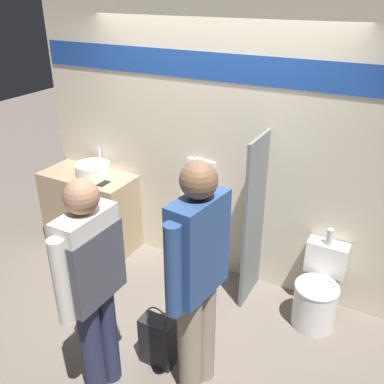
{
  "coord_description": "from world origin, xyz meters",
  "views": [
    {
      "loc": [
        1.66,
        -2.89,
        2.74
      ],
      "look_at": [
        0.0,
        0.17,
        1.05
      ],
      "focal_mm": 40.0,
      "sensor_mm": 36.0,
      "label": 1
    }
  ],
  "objects_px": {
    "urinal_near_counter": "(195,201)",
    "person_with_lanyard": "(198,275)",
    "cell_phone": "(103,183)",
    "shopping_bag": "(158,341)",
    "person_in_vest": "(92,278)",
    "toilet": "(317,293)",
    "sink_basin": "(93,169)"
  },
  "relations": [
    {
      "from": "person_in_vest",
      "to": "person_with_lanyard",
      "type": "bearing_deg",
      "value": -59.01
    },
    {
      "from": "toilet",
      "to": "person_in_vest",
      "type": "relative_size",
      "value": 0.49
    },
    {
      "from": "person_in_vest",
      "to": "urinal_near_counter",
      "type": "bearing_deg",
      "value": 3.76
    },
    {
      "from": "cell_phone",
      "to": "sink_basin",
      "type": "bearing_deg",
      "value": 149.95
    },
    {
      "from": "toilet",
      "to": "shopping_bag",
      "type": "distance_m",
      "value": 1.46
    },
    {
      "from": "urinal_near_counter",
      "to": "toilet",
      "type": "distance_m",
      "value": 1.42
    },
    {
      "from": "shopping_bag",
      "to": "person_with_lanyard",
      "type": "bearing_deg",
      "value": -3.52
    },
    {
      "from": "urinal_near_counter",
      "to": "person_with_lanyard",
      "type": "distance_m",
      "value": 1.45
    },
    {
      "from": "person_in_vest",
      "to": "cell_phone",
      "type": "bearing_deg",
      "value": 37.54
    },
    {
      "from": "cell_phone",
      "to": "shopping_bag",
      "type": "height_order",
      "value": "cell_phone"
    },
    {
      "from": "urinal_near_counter",
      "to": "person_in_vest",
      "type": "xyz_separation_m",
      "value": [
        0.08,
        -1.61,
        0.18
      ]
    },
    {
      "from": "sink_basin",
      "to": "cell_phone",
      "type": "relative_size",
      "value": 2.7
    },
    {
      "from": "person_in_vest",
      "to": "person_with_lanyard",
      "type": "distance_m",
      "value": 0.71
    },
    {
      "from": "person_in_vest",
      "to": "shopping_bag",
      "type": "height_order",
      "value": "person_in_vest"
    },
    {
      "from": "cell_phone",
      "to": "urinal_near_counter",
      "type": "bearing_deg",
      "value": 12.28
    },
    {
      "from": "cell_phone",
      "to": "person_with_lanyard",
      "type": "xyz_separation_m",
      "value": [
        1.66,
        -1.05,
        0.12
      ]
    },
    {
      "from": "urinal_near_counter",
      "to": "person_in_vest",
      "type": "relative_size",
      "value": 0.72
    },
    {
      "from": "cell_phone",
      "to": "toilet",
      "type": "xyz_separation_m",
      "value": [
        2.27,
        0.05,
        -0.59
      ]
    },
    {
      "from": "person_in_vest",
      "to": "shopping_bag",
      "type": "distance_m",
      "value": 0.9
    },
    {
      "from": "sink_basin",
      "to": "person_with_lanyard",
      "type": "xyz_separation_m",
      "value": [
        1.92,
        -1.2,
        0.06
      ]
    },
    {
      "from": "cell_phone",
      "to": "person_in_vest",
      "type": "height_order",
      "value": "person_in_vest"
    },
    {
      "from": "sink_basin",
      "to": "urinal_near_counter",
      "type": "distance_m",
      "value": 1.24
    },
    {
      "from": "toilet",
      "to": "sink_basin",
      "type": "bearing_deg",
      "value": 177.7
    },
    {
      "from": "urinal_near_counter",
      "to": "person_with_lanyard",
      "type": "relative_size",
      "value": 0.68
    },
    {
      "from": "person_in_vest",
      "to": "shopping_bag",
      "type": "xyz_separation_m",
      "value": [
        0.25,
        0.38,
        -0.77
      ]
    },
    {
      "from": "urinal_near_counter",
      "to": "person_in_vest",
      "type": "height_order",
      "value": "person_in_vest"
    },
    {
      "from": "shopping_bag",
      "to": "person_in_vest",
      "type": "bearing_deg",
      "value": -123.02
    },
    {
      "from": "urinal_near_counter",
      "to": "person_with_lanyard",
      "type": "bearing_deg",
      "value": -61.1
    },
    {
      "from": "sink_basin",
      "to": "shopping_bag",
      "type": "bearing_deg",
      "value": -37.09
    },
    {
      "from": "cell_phone",
      "to": "person_in_vest",
      "type": "bearing_deg",
      "value": -53.23
    },
    {
      "from": "sink_basin",
      "to": "person_with_lanyard",
      "type": "bearing_deg",
      "value": -31.98
    },
    {
      "from": "person_with_lanyard",
      "to": "shopping_bag",
      "type": "distance_m",
      "value": 0.86
    }
  ]
}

